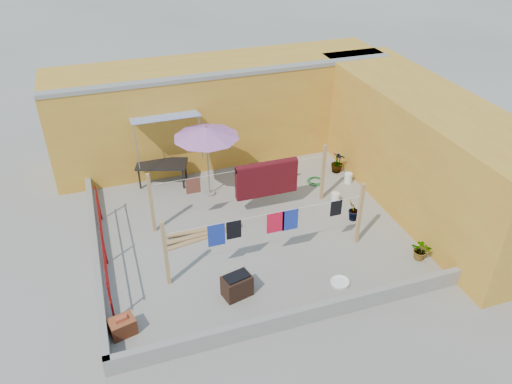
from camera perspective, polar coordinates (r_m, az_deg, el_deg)
ground at (r=13.77m, az=-0.64°, el=-4.30°), size 80.00×80.00×0.00m
wall_back at (r=17.02m, az=-4.03°, el=9.48°), size 11.00×3.27×3.21m
wall_right at (r=15.09m, az=18.51°, el=4.60°), size 2.40×9.00×3.20m
parapet_front at (r=11.12m, az=5.25°, el=-13.91°), size 8.30×0.16×0.44m
parapet_left at (r=13.23m, az=-17.82°, el=-6.72°), size 0.16×7.30×0.44m
red_railing at (r=12.76m, az=-17.11°, el=-5.35°), size 0.05×4.20×1.10m
clothesline_rig at (r=13.80m, az=0.99°, el=0.85°), size 5.09×2.35×1.80m
patio_umbrella at (r=14.31m, az=-5.72°, el=6.75°), size 2.19×2.19×2.30m
outdoor_table at (r=15.73m, az=-10.71°, el=3.04°), size 1.70×1.21×0.72m
brick_stack at (r=11.26m, az=-15.01°, el=-14.61°), size 0.61×0.50×0.47m
lumber_pile at (r=13.56m, az=-6.24°, el=-4.83°), size 2.21×0.61×0.13m
brazier at (r=11.66m, az=-2.19°, el=-10.63°), size 0.73×0.57×0.59m
white_basin at (r=12.25m, az=9.58°, el=-10.12°), size 0.47×0.47×0.08m
water_jug_a at (r=14.95m, az=9.05°, el=-0.66°), size 0.24×0.24×0.38m
water_jug_b at (r=16.01m, az=10.49°, el=1.60°), size 0.24×0.24×0.38m
green_hose at (r=15.94m, az=6.82°, el=1.26°), size 0.54×0.54×0.08m
plant_back_a at (r=15.62m, az=2.45°, el=2.44°), size 0.94×0.88×0.86m
plant_back_b at (r=16.45m, az=9.24°, el=3.35°), size 0.39×0.39×0.69m
plant_right_a at (r=16.41m, az=9.48°, el=3.39°), size 0.45×0.48×0.76m
plant_right_b at (r=14.18m, az=11.05°, el=-2.06°), size 0.48×0.47×0.69m
plant_right_c at (r=13.29m, az=18.37°, el=-6.30°), size 0.67×0.66×0.56m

